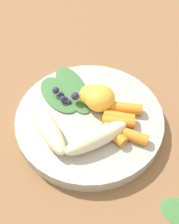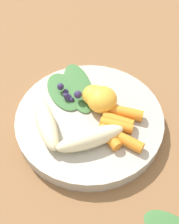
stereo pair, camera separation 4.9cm
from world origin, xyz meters
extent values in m
plane|color=brown|center=(0.00, 0.00, 0.00)|extent=(2.40, 2.40, 0.00)
cylinder|color=#B2AD9E|center=(0.00, 0.00, 0.01)|extent=(0.26, 0.26, 0.03)
ellipsoid|color=beige|center=(-0.03, -0.05, 0.04)|extent=(0.12, 0.05, 0.03)
ellipsoid|color=beige|center=(-0.07, 0.02, 0.04)|extent=(0.06, 0.12, 0.03)
ellipsoid|color=#F4A833|center=(0.02, 0.02, 0.04)|extent=(0.04, 0.04, 0.03)
ellipsoid|color=#F4A833|center=(0.03, 0.01, 0.05)|extent=(0.05, 0.05, 0.04)
cylinder|color=orange|center=(0.00, -0.06, 0.03)|extent=(0.02, 0.05, 0.02)
cylinder|color=orange|center=(0.02, -0.08, 0.03)|extent=(0.04, 0.06, 0.02)
cylinder|color=orange|center=(0.02, -0.05, 0.03)|extent=(0.05, 0.05, 0.02)
cylinder|color=orange|center=(0.03, -0.04, 0.03)|extent=(0.05, 0.05, 0.02)
cylinder|color=orange|center=(0.05, -0.03, 0.04)|extent=(0.05, 0.06, 0.02)
sphere|color=#2D234C|center=(-0.01, 0.05, 0.03)|extent=(0.01, 0.01, 0.01)
sphere|color=#2D234C|center=(-0.01, 0.05, 0.03)|extent=(0.01, 0.01, 0.01)
sphere|color=#2D234C|center=(-0.01, 0.04, 0.03)|extent=(0.01, 0.01, 0.01)
sphere|color=#2D234C|center=(-0.01, 0.07, 0.03)|extent=(0.01, 0.01, 0.01)
sphere|color=#2D234C|center=(0.00, 0.04, 0.04)|extent=(0.01, 0.01, 0.01)
sphere|color=#2D234C|center=(-0.02, 0.05, 0.04)|extent=(0.01, 0.01, 0.01)
sphere|color=#2D234C|center=(-0.02, 0.07, 0.04)|extent=(0.01, 0.01, 0.01)
ellipsoid|color=#3D7038|center=(0.02, 0.07, 0.03)|extent=(0.09, 0.14, 0.00)
ellipsoid|color=#3D7038|center=(-0.01, 0.07, 0.03)|extent=(0.07, 0.11, 0.00)
camera|label=1|loc=(-0.20, -0.23, 0.42)|focal=45.89mm
camera|label=2|loc=(-0.16, -0.26, 0.42)|focal=45.89mm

